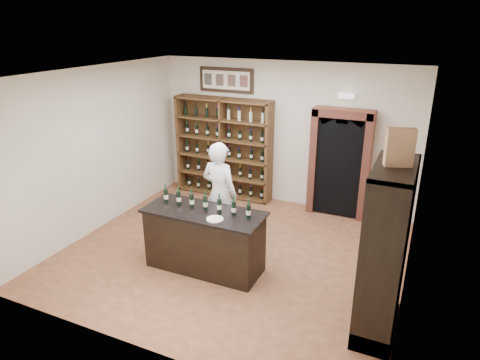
% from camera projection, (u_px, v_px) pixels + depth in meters
% --- Properties ---
extents(floor, '(5.50, 5.50, 0.00)m').
position_uv_depth(floor, '(233.00, 253.00, 7.32)').
color(floor, '#925E3A').
rests_on(floor, ground).
extents(ceiling, '(5.50, 5.50, 0.00)m').
position_uv_depth(ceiling, '(231.00, 74.00, 6.27)').
color(ceiling, white).
rests_on(ceiling, wall_back).
extents(wall_back, '(5.50, 0.04, 3.00)m').
position_uv_depth(wall_back, '(283.00, 134.00, 8.93)').
color(wall_back, beige).
rests_on(wall_back, ground).
extents(wall_left, '(0.04, 5.00, 3.00)m').
position_uv_depth(wall_left, '(97.00, 150.00, 7.86)').
color(wall_left, beige).
rests_on(wall_left, ground).
extents(wall_right, '(0.04, 5.00, 3.00)m').
position_uv_depth(wall_right, '(417.00, 198.00, 5.73)').
color(wall_right, beige).
rests_on(wall_right, ground).
extents(wine_shelf, '(2.20, 0.38, 2.20)m').
position_uv_depth(wine_shelf, '(224.00, 148.00, 9.43)').
color(wine_shelf, brown).
rests_on(wine_shelf, ground).
extents(framed_picture, '(1.25, 0.04, 0.52)m').
position_uv_depth(framed_picture, '(226.00, 80.00, 9.04)').
color(framed_picture, black).
rests_on(framed_picture, wall_back).
extents(arched_doorway, '(1.17, 0.35, 2.17)m').
position_uv_depth(arched_doorway, '(340.00, 161.00, 8.43)').
color(arched_doorway, black).
rests_on(arched_doorway, ground).
extents(emergency_light, '(0.30, 0.10, 0.10)m').
position_uv_depth(emergency_light, '(346.00, 96.00, 8.06)').
color(emergency_light, white).
rests_on(emergency_light, wall_back).
extents(tasting_counter, '(1.88, 0.78, 1.00)m').
position_uv_depth(tasting_counter, '(205.00, 240.00, 6.72)').
color(tasting_counter, black).
rests_on(tasting_counter, ground).
extents(counter_bottle_0, '(0.07, 0.07, 0.30)m').
position_uv_depth(counter_bottle_0, '(166.00, 196.00, 6.83)').
color(counter_bottle_0, black).
rests_on(counter_bottle_0, tasting_counter).
extents(counter_bottle_1, '(0.07, 0.07, 0.30)m').
position_uv_depth(counter_bottle_1, '(179.00, 198.00, 6.74)').
color(counter_bottle_1, black).
rests_on(counter_bottle_1, tasting_counter).
extents(counter_bottle_2, '(0.07, 0.07, 0.30)m').
position_uv_depth(counter_bottle_2, '(192.00, 201.00, 6.65)').
color(counter_bottle_2, black).
rests_on(counter_bottle_2, tasting_counter).
extents(counter_bottle_3, '(0.07, 0.07, 0.30)m').
position_uv_depth(counter_bottle_3, '(205.00, 203.00, 6.55)').
color(counter_bottle_3, black).
rests_on(counter_bottle_3, tasting_counter).
extents(counter_bottle_4, '(0.07, 0.07, 0.30)m').
position_uv_depth(counter_bottle_4, '(219.00, 206.00, 6.46)').
color(counter_bottle_4, black).
rests_on(counter_bottle_4, tasting_counter).
extents(counter_bottle_5, '(0.07, 0.07, 0.30)m').
position_uv_depth(counter_bottle_5, '(234.00, 208.00, 6.37)').
color(counter_bottle_5, black).
rests_on(counter_bottle_5, tasting_counter).
extents(counter_bottle_6, '(0.07, 0.07, 0.30)m').
position_uv_depth(counter_bottle_6, '(248.00, 211.00, 6.28)').
color(counter_bottle_6, black).
rests_on(counter_bottle_6, tasting_counter).
extents(side_cabinet, '(0.48, 1.20, 2.20)m').
position_uv_depth(side_cabinet, '(385.00, 276.00, 5.32)').
color(side_cabinet, black).
rests_on(side_cabinet, ground).
extents(shopkeeper, '(0.72, 0.52, 1.85)m').
position_uv_depth(shopkeeper, '(220.00, 194.00, 7.38)').
color(shopkeeper, white).
rests_on(shopkeeper, ground).
extents(plate, '(0.25, 0.25, 0.02)m').
position_uv_depth(plate, '(215.00, 219.00, 6.25)').
color(plate, silver).
rests_on(plate, tasting_counter).
extents(wine_crate, '(0.33, 0.22, 0.43)m').
position_uv_depth(wine_crate, '(400.00, 147.00, 4.74)').
color(wine_crate, tan).
rests_on(wine_crate, side_cabinet).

